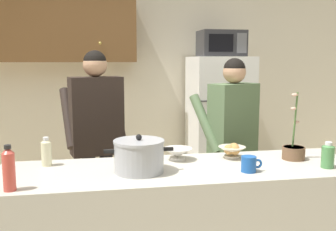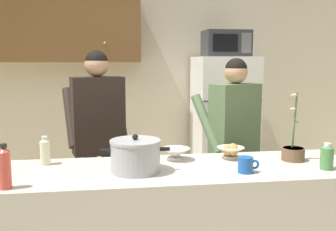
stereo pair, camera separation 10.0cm
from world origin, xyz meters
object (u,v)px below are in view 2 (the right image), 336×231
Objects in this scene: cooking_pot at (135,156)px; microwave at (226,44)px; refrigerator at (224,129)px; bread_bowl at (231,151)px; coffee_mug at (246,165)px; bottle_mid_counter at (5,167)px; empty_bowl at (176,153)px; bottle_far_corner at (45,151)px; person_near_pot at (98,126)px; potted_orchid at (293,151)px; person_by_sink at (234,132)px; bottle_near_edge at (327,157)px.

microwave is at bearing 59.47° from cooking_pot.
bread_bowl is (-0.45, -1.68, 0.16)m from refrigerator.
bottle_mid_counter is (-1.33, -0.10, 0.07)m from coffee_mug.
empty_bowl is 0.84m from bottle_far_corner.
person_near_pot is 1.19m from bread_bowl.
bottle_far_corner is 1.62m from potted_orchid.
cooking_pot is 2.22× the size of bread_bowl.
person_near_pot is 3.64× the size of potted_orchid.
bread_bowl is at bearing -1.30° from bottle_far_corner.
cooking_pot is at bearing -120.23° from refrigerator.
coffee_mug is (-0.21, -0.90, -0.02)m from person_by_sink.
bread_bowl is at bearing 18.00° from cooking_pot.
microwave reaches higher than person_by_sink.
bottle_mid_counter is 1.29× the size of bottle_far_corner.
person_by_sink is at bearing 108.21° from bottle_near_edge.
refrigerator reaches higher than empty_bowl.
person_near_pot reaches higher than cooking_pot.
coffee_mug is 0.47m from potted_orchid.
bottle_far_corner is (0.13, 0.45, -0.03)m from bottle_mid_counter.
person_near_pot is at bearing 125.82° from empty_bowl.
bottle_far_corner is (-1.66, -1.65, 0.20)m from refrigerator.
microwave is (0.00, -0.02, 0.95)m from refrigerator.
empty_bowl is (-0.82, -1.66, 0.16)m from refrigerator.
potted_orchid is at bearing -74.03° from person_by_sink.
person_near_pot is 0.92m from empty_bowl.
potted_orchid is (-0.10, 0.23, -0.02)m from bottle_near_edge.
potted_orchid reaches higher than bottle_far_corner.
cooking_pot is at bearing -23.25° from bottle_far_corner.
person_near_pot reaches higher than person_by_sink.
potted_orchid is (0.77, -0.12, 0.02)m from empty_bowl.
microwave is 2.00m from empty_bowl.
potted_orchid is at bearing 10.61° from bottle_mid_counter.
bottle_far_corner is (-1.21, 0.35, 0.04)m from coffee_mug.
empty_bowl is (0.54, -0.74, -0.07)m from person_near_pot.
bottle_mid_counter is (-1.79, -2.08, -0.72)m from microwave.
coffee_mug is 0.71× the size of bottle_far_corner.
person_near_pot is 4.02× the size of cooking_pot.
person_near_pot reaches higher than empty_bowl.
coffee_mug is 0.29× the size of potted_orchid.
coffee_mug is at bearing -102.81° from refrigerator.
refrigerator is at bearing 77.19° from coffee_mug.
coffee_mug is at bearing 179.56° from bottle_near_edge.
refrigerator is 8.35× the size of empty_bowl.
bottle_near_edge is 0.68× the size of bottle_mid_counter.
cooking_pot is 3.16× the size of coffee_mug.
refrigerator is 2.06m from coffee_mug.
bottle_mid_counter is at bearing -105.54° from bottle_far_corner.
bottle_mid_counter is (-1.85, -0.10, 0.04)m from bottle_near_edge.
empty_bowl is at bearing 136.33° from coffee_mug.
bottle_far_corner reaches higher than bottle_near_edge.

